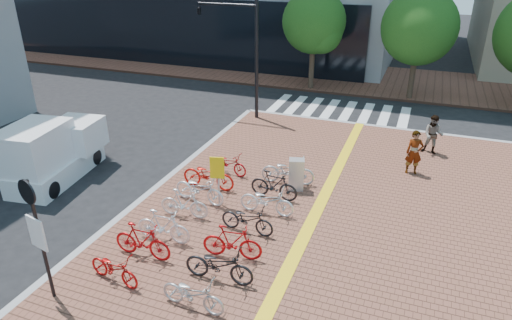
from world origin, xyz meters
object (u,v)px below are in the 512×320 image
at_px(bike_10, 247,219).
at_px(utility_box, 296,174).
at_px(bike_2, 163,226).
at_px(bike_9, 232,242).
at_px(bike_4, 199,189).
at_px(bike_0, 114,268).
at_px(bike_5, 208,175).
at_px(yellow_sign, 218,172).
at_px(notice_sign, 36,226).
at_px(bike_6, 228,163).
at_px(bike_7, 193,294).
at_px(bike_12, 274,185).
at_px(pedestrian_a, 414,152).
at_px(pedestrian_b, 433,135).
at_px(box_truck, 53,153).
at_px(traffic_light_pole, 230,33).
at_px(bike_8, 219,265).
at_px(bike_11, 267,201).
at_px(bike_13, 288,171).
at_px(bike_1, 142,241).
at_px(bike_3, 184,203).

relative_size(bike_10, utility_box, 1.47).
bearing_deg(utility_box, bike_2, -121.41).
bearing_deg(bike_9, bike_4, 34.68).
bearing_deg(bike_0, bike_5, 8.77).
distance_m(bike_2, yellow_sign, 2.73).
bearing_deg(notice_sign, bike_6, 80.62).
xyz_separation_m(bike_10, notice_sign, (-3.53, -4.48, 1.66)).
bearing_deg(bike_7, bike_12, 1.89).
height_order(pedestrian_a, pedestrian_b, pedestrian_a).
bearing_deg(bike_5, box_truck, 100.32).
relative_size(pedestrian_a, utility_box, 1.48).
xyz_separation_m(pedestrian_b, traffic_light_pole, (-10.05, 1.63, 3.38)).
height_order(bike_10, pedestrian_b, pedestrian_b).
bearing_deg(bike_8, utility_box, -7.76).
bearing_deg(bike_4, pedestrian_a, -47.97).
distance_m(bike_11, notice_sign, 7.02).
bearing_deg(pedestrian_a, bike_13, -162.63).
relative_size(bike_2, bike_8, 0.91).
bearing_deg(bike_1, bike_5, 0.62).
xyz_separation_m(bike_3, traffic_light_pole, (-2.66, 9.94, 3.74)).
bearing_deg(traffic_light_pole, bike_7, -70.12).
xyz_separation_m(bike_13, utility_box, (0.42, -0.32, 0.07)).
distance_m(bike_10, pedestrian_a, 7.61).
xyz_separation_m(bike_12, bike_13, (0.13, 1.25, -0.00)).
bearing_deg(box_truck, bike_4, 1.41).
height_order(bike_12, pedestrian_b, pedestrian_b).
height_order(bike_3, utility_box, utility_box).
height_order(bike_3, pedestrian_b, pedestrian_b).
relative_size(bike_5, yellow_sign, 1.12).
bearing_deg(bike_11, traffic_light_pole, 28.73).
bearing_deg(bike_7, traffic_light_pole, 22.58).
bearing_deg(traffic_light_pole, bike_0, -79.44).
xyz_separation_m(bike_1, pedestrian_a, (6.82, 8.35, 0.34)).
xyz_separation_m(bike_4, notice_sign, (-1.30, -5.62, 1.62)).
distance_m(bike_8, yellow_sign, 4.05).
bearing_deg(yellow_sign, traffic_light_pole, 110.90).
bearing_deg(bike_4, bike_10, -111.52).
height_order(bike_6, traffic_light_pole, traffic_light_pole).
bearing_deg(yellow_sign, bike_0, -100.53).
height_order(bike_9, yellow_sign, yellow_sign).
bearing_deg(notice_sign, bike_13, 64.99).
bearing_deg(box_truck, bike_1, -27.87).
relative_size(bike_10, traffic_light_pole, 0.29).
distance_m(bike_5, box_truck, 6.13).
height_order(bike_2, bike_9, same).
bearing_deg(bike_1, bike_2, -9.78).
distance_m(bike_9, bike_13, 4.90).
distance_m(bike_8, bike_12, 4.68).
height_order(bike_6, pedestrian_b, pedestrian_b).
height_order(bike_1, notice_sign, notice_sign).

